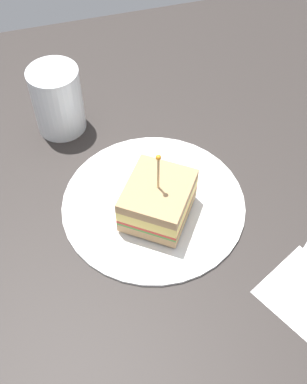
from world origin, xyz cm
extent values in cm
cube|color=#2D2826|center=(0.00, 0.00, -1.00)|extent=(98.48, 98.48, 2.00)
cylinder|color=white|center=(0.00, 0.00, 0.44)|extent=(26.03, 26.03, 0.89)
cube|color=tan|center=(-2.14, 0.33, 1.63)|extent=(12.50, 12.25, 1.49)
cube|color=#478438|center=(-2.14, 0.33, 2.58)|extent=(12.50, 12.25, 0.40)
cube|color=red|center=(-2.14, 0.33, 3.03)|extent=(12.50, 12.25, 0.50)
cube|color=#F4D666|center=(-2.14, 0.33, 4.16)|extent=(12.50, 12.25, 1.76)
cube|color=tan|center=(-2.14, 0.33, 5.78)|extent=(12.50, 12.25, 1.49)
cylinder|color=tan|center=(-2.14, 0.33, 9.01)|extent=(0.30, 0.30, 6.45)
sphere|color=orange|center=(-2.14, 0.33, 12.23)|extent=(0.70, 0.70, 0.70)
cylinder|color=beige|center=(19.60, 9.79, 3.09)|extent=(6.88, 6.88, 6.18)
cylinder|color=white|center=(19.60, 9.79, 5.46)|extent=(7.82, 7.82, 10.91)
cube|color=white|center=(-18.39, -14.31, 0.07)|extent=(12.56, 13.02, 0.15)
cube|color=silver|center=(-16.95, -13.36, 0.18)|extent=(4.66, 5.73, 0.35)
camera|label=1|loc=(-38.99, 11.34, 54.62)|focal=44.58mm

